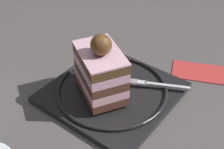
% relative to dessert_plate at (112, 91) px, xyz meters
% --- Properties ---
extents(ground_plane, '(2.40, 2.40, 0.00)m').
position_rel_dessert_plate_xyz_m(ground_plane, '(0.02, 0.01, -0.01)').
color(ground_plane, '#4F4B49').
extents(dessert_plate, '(0.25, 0.25, 0.02)m').
position_rel_dessert_plate_xyz_m(dessert_plate, '(0.00, 0.00, 0.00)').
color(dessert_plate, black).
rests_on(dessert_plate, ground_plane).
extents(cake_slice, '(0.11, 0.09, 0.12)m').
position_rel_dessert_plate_xyz_m(cake_slice, '(0.00, 0.02, 0.06)').
color(cake_slice, brown).
rests_on(cake_slice, dessert_plate).
extents(fork, '(0.10, 0.08, 0.00)m').
position_rel_dessert_plate_xyz_m(fork, '(-0.04, -0.06, 0.01)').
color(fork, silver).
rests_on(fork, dessert_plate).
extents(folded_napkin, '(0.12, 0.11, 0.00)m').
position_rel_dessert_plate_xyz_m(folded_napkin, '(-0.06, -0.18, -0.01)').
color(folded_napkin, '#B73231').
rests_on(folded_napkin, ground_plane).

